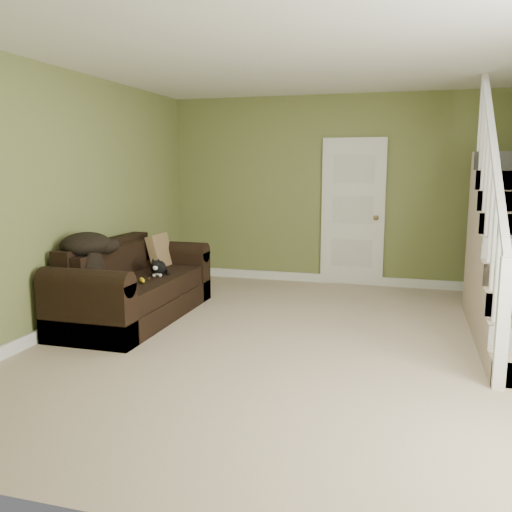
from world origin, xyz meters
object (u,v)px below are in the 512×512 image
Objects in this scene: sofa at (133,289)px; banana at (142,280)px; side_table at (144,278)px; cat at (157,268)px.

sofa reaches higher than banana.
side_table is 1.10m from banana.
cat is at bearing 54.49° from banana.
side_table is at bearing 112.14° from cat.
cat is at bearing -50.61° from side_table.
sofa is 2.76× the size of side_table.
sofa is at bearing -71.26° from side_table.
cat is (0.48, -0.58, 0.26)m from side_table.
banana is (0.01, -0.38, -0.06)m from cat.
side_table is 0.79m from cat.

